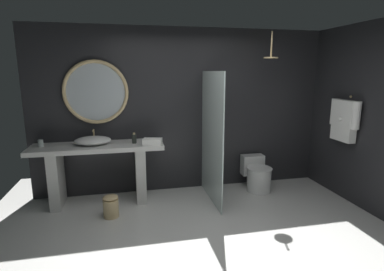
# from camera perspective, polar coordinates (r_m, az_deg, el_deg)

# --- Properties ---
(ground_plane) EXTENTS (5.76, 5.76, 0.00)m
(ground_plane) POSITION_cam_1_polar(r_m,az_deg,el_deg) (3.61, 5.02, -20.35)
(ground_plane) COLOR silver
(back_wall_panel) EXTENTS (4.80, 0.10, 2.60)m
(back_wall_panel) POSITION_cam_1_polar(r_m,az_deg,el_deg) (4.93, -1.24, 4.67)
(back_wall_panel) COLOR #232326
(back_wall_panel) RESTS_ON ground_plane
(side_wall_right) EXTENTS (0.10, 2.47, 2.60)m
(side_wall_right) POSITION_cam_1_polar(r_m,az_deg,el_deg) (4.96, 29.40, 3.17)
(side_wall_right) COLOR #232326
(side_wall_right) RESTS_ON ground_plane
(vanity_counter) EXTENTS (1.88, 0.57, 0.89)m
(vanity_counter) POSITION_cam_1_polar(r_m,az_deg,el_deg) (4.67, -17.13, -5.33)
(vanity_counter) COLOR silver
(vanity_counter) RESTS_ON ground_plane
(vessel_sink) EXTENTS (0.52, 0.43, 0.19)m
(vessel_sink) POSITION_cam_1_polar(r_m,az_deg,el_deg) (4.62, -18.20, -0.89)
(vessel_sink) COLOR white
(vessel_sink) RESTS_ON vanity_counter
(tumbler_cup) EXTENTS (0.07, 0.07, 0.10)m
(tumbler_cup) POSITION_cam_1_polar(r_m,az_deg,el_deg) (4.76, -26.63, -1.32)
(tumbler_cup) COLOR silver
(tumbler_cup) RESTS_ON vanity_counter
(soap_dispenser) EXTENTS (0.07, 0.07, 0.16)m
(soap_dispenser) POSITION_cam_1_polar(r_m,az_deg,el_deg) (4.54, -10.85, -0.56)
(soap_dispenser) COLOR #282D28
(soap_dispenser) RESTS_ON vanity_counter
(round_wall_mirror) EXTENTS (0.95, 0.06, 0.95)m
(round_wall_mirror) POSITION_cam_1_polar(r_m,az_deg,el_deg) (4.75, -17.66, 7.78)
(round_wall_mirror) COLOR #D6B77F
(shower_glass_panel) EXTENTS (0.02, 1.10, 1.93)m
(shower_glass_panel) POSITION_cam_1_polar(r_m,az_deg,el_deg) (4.48, 3.75, -0.44)
(shower_glass_panel) COLOR silver
(shower_glass_panel) RESTS_ON ground_plane
(rain_shower_head) EXTENTS (0.21, 0.21, 0.38)m
(rain_shower_head) POSITION_cam_1_polar(r_m,az_deg,el_deg) (4.76, 14.66, 14.43)
(rain_shower_head) COLOR #D6B77F
(hanging_bathrobe) EXTENTS (0.20, 0.57, 0.67)m
(hanging_bathrobe) POSITION_cam_1_polar(r_m,az_deg,el_deg) (5.01, 26.77, 2.82)
(hanging_bathrobe) COLOR #D6B77F
(toilet) EXTENTS (0.40, 0.60, 0.53)m
(toilet) POSITION_cam_1_polar(r_m,az_deg,el_deg) (5.16, 12.17, -7.26)
(toilet) COLOR white
(toilet) RESTS_ON ground_plane
(waste_bin) EXTENTS (0.21, 0.21, 0.31)m
(waste_bin) POSITION_cam_1_polar(r_m,az_deg,el_deg) (4.32, -15.05, -12.71)
(waste_bin) COLOR #D6B77F
(waste_bin) RESTS_ON ground_plane
(folded_hand_towel) EXTENTS (0.30, 0.22, 0.09)m
(folded_hand_towel) POSITION_cam_1_polar(r_m,az_deg,el_deg) (4.39, -7.47, -1.18)
(folded_hand_towel) COLOR white
(folded_hand_towel) RESTS_ON vanity_counter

